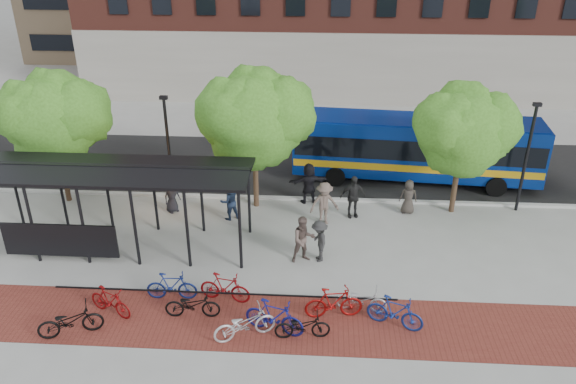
# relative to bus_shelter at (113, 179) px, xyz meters

# --- Properties ---
(ground) EXTENTS (160.00, 160.00, 0.00)m
(ground) POSITION_rel_bus_shelter_xyz_m (8.13, 0.48, -3.00)
(ground) COLOR #9E9E99
(ground) RESTS_ON ground
(asphalt_street) EXTENTS (160.00, 8.00, 0.01)m
(asphalt_street) POSITION_rel_bus_shelter_xyz_m (8.13, 8.48, -2.99)
(asphalt_street) COLOR black
(asphalt_street) RESTS_ON ground
(curb) EXTENTS (160.00, 0.25, 0.12)m
(curb) POSITION_rel_bus_shelter_xyz_m (8.13, 4.48, -2.94)
(curb) COLOR #B7B7B2
(curb) RESTS_ON ground
(brick_strip) EXTENTS (24.00, 3.00, 0.01)m
(brick_strip) POSITION_rel_bus_shelter_xyz_m (6.13, -4.52, -3.00)
(brick_strip) COLOR maroon
(brick_strip) RESTS_ON ground
(bike_rack_rail) EXTENTS (12.00, 0.05, 0.95)m
(bike_rack_rail) POSITION_rel_bus_shelter_xyz_m (4.83, -3.62, -3.00)
(bike_rack_rail) COLOR black
(bike_rack_rail) RESTS_ON ground
(bus_shelter) EXTENTS (10.60, 3.07, 3.60)m
(bus_shelter) POSITION_rel_bus_shelter_xyz_m (0.00, 0.00, 0.00)
(bus_shelter) COLOR black
(bus_shelter) RESTS_ON ground
(tree_a) EXTENTS (4.90, 4.00, 6.18)m
(tree_a) POSITION_rel_bus_shelter_xyz_m (-3.77, 3.83, 1.24)
(tree_a) COLOR #382619
(tree_a) RESTS_ON ground
(tree_b) EXTENTS (5.15, 4.20, 6.47)m
(tree_b) POSITION_rel_bus_shelter_xyz_m (5.23, 3.83, 1.46)
(tree_b) COLOR #382619
(tree_b) RESTS_ON ground
(tree_c) EXTENTS (4.66, 3.80, 5.92)m
(tree_c) POSITION_rel_bus_shelter_xyz_m (14.22, 3.83, 1.06)
(tree_c) COLOR #382619
(tree_c) RESTS_ON ground
(lamp_post_left) EXTENTS (0.35, 0.20, 5.12)m
(lamp_post_left) POSITION_rel_bus_shelter_xyz_m (1.13, 4.08, -0.25)
(lamp_post_left) COLOR black
(lamp_post_left) RESTS_ON ground
(lamp_post_right) EXTENTS (0.35, 0.20, 5.12)m
(lamp_post_right) POSITION_rel_bus_shelter_xyz_m (17.13, 4.08, -0.25)
(lamp_post_right) COLOR black
(lamp_post_right) RESTS_ON ground
(bus) EXTENTS (12.27, 3.68, 3.27)m
(bus) POSITION_rel_bus_shelter_xyz_m (12.80, 7.13, -1.12)
(bus) COLOR navy
(bus) RESTS_ON ground
(bike_0) EXTENTS (2.16, 1.40, 1.07)m
(bike_0) POSITION_rel_bus_shelter_xyz_m (0.16, -5.51, -2.46)
(bike_0) COLOR black
(bike_0) RESTS_ON ground
(bike_1) EXTENTS (1.80, 1.18, 1.05)m
(bike_1) POSITION_rel_bus_shelter_xyz_m (1.09, -4.41, -2.47)
(bike_1) COLOR maroon
(bike_1) RESTS_ON ground
(bike_3) EXTENTS (1.82, 0.57, 1.08)m
(bike_3) POSITION_rel_bus_shelter_xyz_m (2.96, -3.46, -2.46)
(bike_3) COLOR navy
(bike_3) RESTS_ON ground
(bike_4) EXTENTS (1.90, 0.75, 0.98)m
(bike_4) POSITION_rel_bus_shelter_xyz_m (3.90, -4.37, -2.51)
(bike_4) COLOR black
(bike_4) RESTS_ON ground
(bike_5) EXTENTS (1.91, 0.86, 1.11)m
(bike_5) POSITION_rel_bus_shelter_xyz_m (4.85, -3.43, -2.44)
(bike_5) COLOR maroon
(bike_5) RESTS_ON ground
(bike_6) EXTENTS (2.18, 1.51, 1.08)m
(bike_6) POSITION_rel_bus_shelter_xyz_m (5.79, -5.30, -2.46)
(bike_6) COLOR #B8B8BA
(bike_6) RESTS_ON ground
(bike_7) EXTENTS (2.11, 1.16, 1.22)m
(bike_7) POSITION_rel_bus_shelter_xyz_m (6.71, -4.98, -2.39)
(bike_7) COLOR navy
(bike_7) RESTS_ON ground
(bike_8) EXTENTS (1.85, 0.82, 0.94)m
(bike_8) POSITION_rel_bus_shelter_xyz_m (7.63, -5.20, -2.53)
(bike_8) COLOR black
(bike_8) RESTS_ON ground
(bike_9) EXTENTS (2.03, 0.84, 1.18)m
(bike_9) POSITION_rel_bus_shelter_xyz_m (8.64, -4.10, -2.41)
(bike_9) COLOR maroon
(bike_9) RESTS_ON ground
(bike_10) EXTENTS (1.82, 0.84, 0.92)m
(bike_10) POSITION_rel_bus_shelter_xyz_m (9.60, -3.70, -2.54)
(bike_10) COLOR #B0B0B3
(bike_10) RESTS_ON ground
(bike_11) EXTENTS (1.98, 1.20, 1.15)m
(bike_11) POSITION_rel_bus_shelter_xyz_m (10.64, -4.46, -2.42)
(bike_11) COLOR navy
(bike_11) RESTS_ON ground
(pedestrian_0) EXTENTS (0.90, 0.91, 1.59)m
(pedestrian_0) POSITION_rel_bus_shelter_xyz_m (1.38, 2.98, -2.21)
(pedestrian_0) COLOR black
(pedestrian_0) RESTS_ON ground
(pedestrian_2) EXTENTS (1.06, 0.99, 1.75)m
(pedestrian_2) POSITION_rel_bus_shelter_xyz_m (4.09, 2.46, -2.12)
(pedestrian_2) COLOR #1B273F
(pedestrian_2) RESTS_ON ground
(pedestrian_3) EXTENTS (1.43, 1.05, 1.98)m
(pedestrian_3) POSITION_rel_bus_shelter_xyz_m (8.28, 2.27, -2.01)
(pedestrian_3) COLOR brown
(pedestrian_3) RESTS_ON ground
(pedestrian_4) EXTENTS (1.24, 0.72, 1.98)m
(pedestrian_4) POSITION_rel_bus_shelter_xyz_m (9.55, 3.03, -2.01)
(pedestrian_4) COLOR black
(pedestrian_4) RESTS_ON ground
(pedestrian_5) EXTENTS (1.91, 1.02, 1.97)m
(pedestrian_5) POSITION_rel_bus_shelter_xyz_m (7.55, 4.28, -2.01)
(pedestrian_5) COLOR black
(pedestrian_5) RESTS_ON ground
(pedestrian_6) EXTENTS (0.80, 0.53, 1.62)m
(pedestrian_6) POSITION_rel_bus_shelter_xyz_m (12.08, 3.51, -2.19)
(pedestrian_6) COLOR #36302B
(pedestrian_6) RESTS_ON ground
(pedestrian_8) EXTENTS (1.13, 1.01, 1.93)m
(pedestrian_8) POSITION_rel_bus_shelter_xyz_m (7.50, -0.72, -2.03)
(pedestrian_8) COLOR brown
(pedestrian_8) RESTS_ON ground
(pedestrian_9) EXTENTS (0.90, 1.25, 1.74)m
(pedestrian_9) POSITION_rel_bus_shelter_xyz_m (8.11, -0.64, -2.13)
(pedestrian_9) COLOR #282828
(pedestrian_9) RESTS_ON ground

